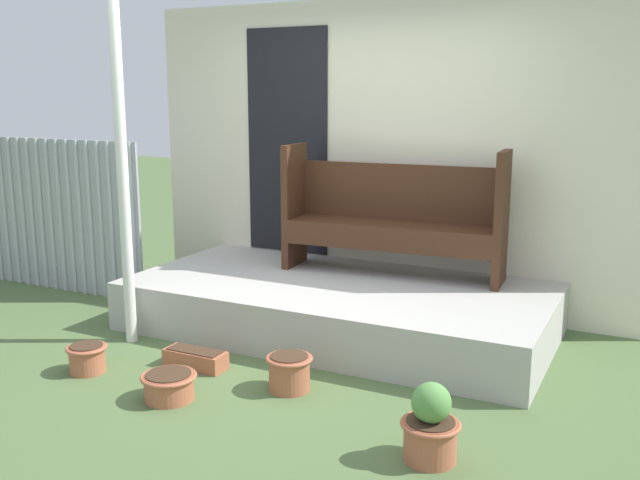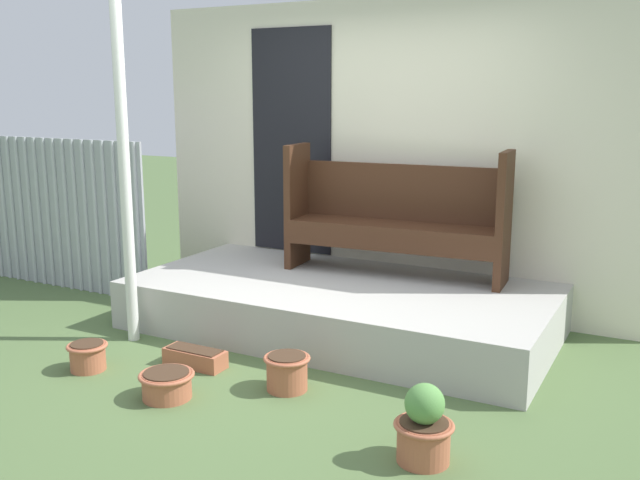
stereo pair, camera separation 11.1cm
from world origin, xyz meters
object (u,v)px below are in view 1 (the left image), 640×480
(bench, at_px, (393,212))
(flower_pot_far_right, at_px, (430,427))
(support_post, at_px, (123,178))
(flower_pot_right, at_px, (289,371))
(planter_box_rect, at_px, (195,359))
(flower_pot_middle, at_px, (169,385))
(flower_pot_left, at_px, (87,357))

(bench, height_order, flower_pot_far_right, bench)
(support_post, height_order, bench, support_post)
(support_post, relative_size, bench, 1.37)
(flower_pot_right, bearing_deg, bench, 88.33)
(bench, xyz_separation_m, flower_pot_far_right, (1.01, -2.10, -0.71))
(flower_pot_far_right, relative_size, planter_box_rect, 0.95)
(flower_pot_far_right, bearing_deg, support_post, 164.68)
(flower_pot_middle, xyz_separation_m, planter_box_rect, (-0.16, 0.49, -0.03))
(support_post, relative_size, flower_pot_middle, 7.21)
(support_post, distance_m, flower_pot_middle, 1.62)
(bench, bearing_deg, planter_box_rect, -120.33)
(flower_pot_left, bearing_deg, support_post, 103.59)
(support_post, distance_m, planter_box_rect, 1.40)
(flower_pot_far_right, distance_m, planter_box_rect, 1.88)
(flower_pot_right, xyz_separation_m, flower_pot_far_right, (1.06, -0.44, 0.06))
(support_post, height_order, planter_box_rect, support_post)
(support_post, xyz_separation_m, flower_pot_left, (0.15, -0.60, -1.13))
(flower_pot_right, bearing_deg, flower_pot_left, -165.60)
(flower_pot_middle, distance_m, planter_box_rect, 0.52)
(flower_pot_far_right, xyz_separation_m, planter_box_rect, (-1.81, 0.49, -0.12))
(support_post, xyz_separation_m, bench, (1.54, 1.40, -0.34))
(support_post, bearing_deg, flower_pot_middle, -37.88)
(support_post, relative_size, planter_box_rect, 5.63)
(flower_pot_right, bearing_deg, flower_pot_far_right, -22.70)
(support_post, height_order, flower_pot_left, support_post)
(planter_box_rect, bearing_deg, flower_pot_middle, -71.46)
(flower_pot_far_right, bearing_deg, flower_pot_middle, -179.77)
(flower_pot_far_right, bearing_deg, flower_pot_right, 157.30)
(support_post, height_order, flower_pot_right, support_post)
(support_post, height_order, flower_pot_middle, support_post)
(bench, bearing_deg, flower_pot_left, -128.88)
(flower_pot_middle, xyz_separation_m, flower_pot_right, (0.59, 0.45, 0.03))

